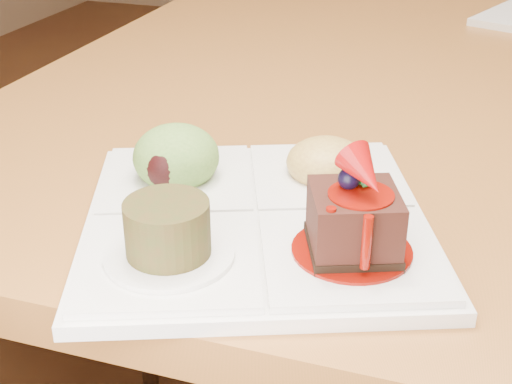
% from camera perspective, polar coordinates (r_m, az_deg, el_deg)
% --- Properties ---
extents(ground, '(6.00, 6.00, 0.00)m').
position_cam_1_polar(ground, '(1.63, 11.04, -13.47)').
color(ground, '#543118').
extents(dining_table, '(1.00, 1.80, 0.75)m').
position_cam_1_polar(dining_table, '(1.30, 13.73, 10.02)').
color(dining_table, '#985327').
rests_on(dining_table, ground).
extents(chair_left, '(0.52, 0.52, 0.88)m').
position_cam_1_polar(chair_left, '(1.48, -19.32, 3.87)').
color(chair_left, black).
rests_on(chair_left, ground).
extents(sampler_plate, '(0.37, 0.37, 0.11)m').
position_cam_1_polar(sampler_plate, '(0.60, -0.25, -0.93)').
color(sampler_plate, silver).
rests_on(sampler_plate, dining_table).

